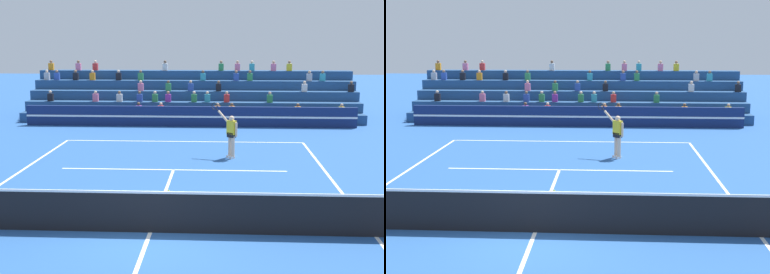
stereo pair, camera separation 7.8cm
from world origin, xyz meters
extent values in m
plane|color=#285699|center=(0.00, 0.00, 0.00)|extent=(120.00, 120.00, 0.00)
cube|color=white|center=(0.00, 11.90, 0.00)|extent=(11.00, 0.10, 0.01)
cube|color=white|center=(5.50, 0.00, 0.00)|extent=(0.10, 23.80, 0.01)
cube|color=white|center=(0.00, 6.43, 0.00)|extent=(8.25, 0.10, 0.01)
cube|color=white|center=(0.00, 0.00, 0.00)|extent=(0.10, 12.85, 0.01)
cube|color=black|center=(0.00, 0.00, 0.50)|extent=(11.90, 0.02, 1.00)
cube|color=white|center=(0.00, 0.00, 1.03)|extent=(11.90, 0.04, 0.06)
cube|color=navy|center=(0.00, 16.28, 0.55)|extent=(18.00, 0.24, 1.10)
cube|color=white|center=(0.00, 16.15, 0.55)|extent=(18.00, 0.02, 0.10)
cube|color=navy|center=(0.00, 17.56, 0.28)|extent=(19.54, 0.95, 0.55)
cube|color=orange|center=(5.99, 17.39, 0.77)|extent=(0.32, 0.22, 0.44)
sphere|color=brown|center=(5.99, 17.39, 1.09)|extent=(0.18, 0.18, 0.18)
cube|color=red|center=(-1.68, 17.39, 0.77)|extent=(0.32, 0.22, 0.44)
sphere|color=beige|center=(-1.68, 17.39, 1.09)|extent=(0.18, 0.18, 0.18)
cube|color=orange|center=(1.52, 17.39, 0.77)|extent=(0.32, 0.22, 0.44)
sphere|color=tan|center=(1.52, 17.39, 1.09)|extent=(0.18, 0.18, 0.18)
cube|color=purple|center=(-2.95, 17.39, 0.77)|extent=(0.32, 0.22, 0.44)
sphere|color=brown|center=(-2.95, 17.39, 1.09)|extent=(0.18, 0.18, 0.18)
cube|color=yellow|center=(8.41, 17.39, 0.77)|extent=(0.32, 0.22, 0.44)
sphere|color=tan|center=(8.41, 17.39, 1.09)|extent=(0.18, 0.18, 0.18)
cube|color=orange|center=(2.32, 17.39, 0.77)|extent=(0.32, 0.22, 0.44)
sphere|color=brown|center=(2.32, 17.39, 1.09)|extent=(0.18, 0.18, 0.18)
cube|color=navy|center=(0.00, 18.51, 0.55)|extent=(19.54, 0.95, 1.10)
cube|color=purple|center=(-1.36, 18.34, 1.32)|extent=(0.32, 0.22, 0.44)
sphere|color=#9E7051|center=(-1.36, 18.34, 1.64)|extent=(0.18, 0.18, 0.18)
cube|color=#338C4C|center=(-2.13, 18.34, 1.32)|extent=(0.32, 0.22, 0.44)
sphere|color=beige|center=(-2.13, 18.34, 1.64)|extent=(0.18, 0.18, 0.18)
cube|color=#338C4C|center=(4.51, 18.34, 1.32)|extent=(0.32, 0.22, 0.44)
sphere|color=tan|center=(4.51, 18.34, 1.64)|extent=(0.18, 0.18, 0.18)
cube|color=#338C4C|center=(0.15, 18.34, 1.32)|extent=(0.32, 0.22, 0.44)
sphere|color=beige|center=(0.15, 18.34, 1.64)|extent=(0.18, 0.18, 0.18)
cube|color=black|center=(-8.32, 18.34, 1.32)|extent=(0.32, 0.22, 0.44)
sphere|color=beige|center=(-8.32, 18.34, 1.64)|extent=(0.18, 0.18, 0.18)
cube|color=#2D4CA5|center=(-3.04, 18.34, 1.32)|extent=(0.32, 0.22, 0.44)
sphere|color=brown|center=(-3.04, 18.34, 1.64)|extent=(0.18, 0.18, 0.18)
cube|color=pink|center=(-5.64, 18.34, 1.32)|extent=(0.32, 0.22, 0.44)
sphere|color=beige|center=(-5.64, 18.34, 1.64)|extent=(0.18, 0.18, 0.18)
cube|color=teal|center=(0.92, 18.34, 1.32)|extent=(0.32, 0.22, 0.44)
sphere|color=beige|center=(0.92, 18.34, 1.64)|extent=(0.18, 0.18, 0.18)
cube|color=red|center=(2.04, 18.34, 1.32)|extent=(0.32, 0.22, 0.44)
sphere|color=tan|center=(2.04, 18.34, 1.64)|extent=(0.18, 0.18, 0.18)
cube|color=silver|center=(-4.23, 18.34, 1.32)|extent=(0.32, 0.22, 0.44)
sphere|color=brown|center=(-4.23, 18.34, 1.64)|extent=(0.18, 0.18, 0.18)
cube|color=navy|center=(0.00, 19.46, 0.83)|extent=(19.54, 0.95, 1.65)
cube|color=silver|center=(6.61, 19.29, 1.87)|extent=(0.32, 0.22, 0.44)
sphere|color=beige|center=(6.61, 19.29, 2.19)|extent=(0.18, 0.18, 0.18)
cube|color=black|center=(1.55, 19.29, 1.87)|extent=(0.32, 0.22, 0.44)
sphere|color=brown|center=(1.55, 19.29, 2.19)|extent=(0.18, 0.18, 0.18)
cube|color=#338C4C|center=(-1.44, 19.29, 1.87)|extent=(0.32, 0.22, 0.44)
sphere|color=brown|center=(-1.44, 19.29, 2.19)|extent=(0.18, 0.18, 0.18)
cube|color=pink|center=(-3.11, 19.29, 1.87)|extent=(0.32, 0.22, 0.44)
sphere|color=beige|center=(-3.11, 19.29, 2.19)|extent=(0.18, 0.18, 0.18)
cube|color=black|center=(9.32, 19.29, 1.87)|extent=(0.32, 0.22, 0.44)
sphere|color=brown|center=(9.32, 19.29, 2.19)|extent=(0.18, 0.18, 0.18)
cube|color=#2D4CA5|center=(-0.11, 19.29, 1.87)|extent=(0.32, 0.22, 0.44)
sphere|color=tan|center=(-0.11, 19.29, 2.19)|extent=(0.18, 0.18, 0.18)
cube|color=navy|center=(0.00, 20.41, 1.10)|extent=(19.54, 0.95, 2.20)
cube|color=#2D4CA5|center=(2.61, 20.24, 2.42)|extent=(0.32, 0.22, 0.44)
sphere|color=#9E7051|center=(2.61, 20.24, 2.74)|extent=(0.18, 0.18, 0.18)
cube|color=orange|center=(-6.24, 20.24, 2.42)|extent=(0.32, 0.22, 0.44)
sphere|color=beige|center=(-6.24, 20.24, 2.74)|extent=(0.18, 0.18, 0.18)
cube|color=black|center=(-4.61, 20.24, 2.42)|extent=(0.32, 0.22, 0.44)
sphere|color=beige|center=(-4.61, 20.24, 2.74)|extent=(0.18, 0.18, 0.18)
cube|color=teal|center=(0.59, 20.24, 2.42)|extent=(0.32, 0.22, 0.44)
sphere|color=brown|center=(0.59, 20.24, 2.74)|extent=(0.18, 0.18, 0.18)
cube|color=#2D4CA5|center=(-8.47, 20.24, 2.42)|extent=(0.32, 0.22, 0.44)
sphere|color=#9E7051|center=(-8.47, 20.24, 2.74)|extent=(0.18, 0.18, 0.18)
cube|color=teal|center=(7.82, 20.24, 2.42)|extent=(0.32, 0.22, 0.44)
sphere|color=brown|center=(7.82, 20.24, 2.74)|extent=(0.18, 0.18, 0.18)
cube|color=#B2B2B7|center=(7.02, 20.24, 2.42)|extent=(0.32, 0.22, 0.44)
sphere|color=tan|center=(7.02, 20.24, 2.74)|extent=(0.18, 0.18, 0.18)
cube|color=#B2B2B7|center=(-9.10, 20.24, 2.42)|extent=(0.32, 0.22, 0.44)
sphere|color=beige|center=(-9.10, 20.24, 2.74)|extent=(0.18, 0.18, 0.18)
cube|color=#338C4C|center=(-3.24, 20.24, 2.42)|extent=(0.32, 0.22, 0.44)
sphere|color=brown|center=(-3.24, 20.24, 2.74)|extent=(0.18, 0.18, 0.18)
cube|color=#338C4C|center=(3.45, 20.24, 2.42)|extent=(0.32, 0.22, 0.44)
sphere|color=brown|center=(3.45, 20.24, 2.74)|extent=(0.18, 0.18, 0.18)
cube|color=black|center=(-7.29, 20.24, 2.42)|extent=(0.32, 0.22, 0.44)
sphere|color=#9E7051|center=(-7.29, 20.24, 2.74)|extent=(0.18, 0.18, 0.18)
cube|color=navy|center=(0.00, 21.36, 1.38)|extent=(19.54, 0.95, 2.75)
cube|color=pink|center=(2.71, 21.19, 2.97)|extent=(0.32, 0.22, 0.44)
sphere|color=tan|center=(2.71, 21.19, 3.29)|extent=(0.18, 0.18, 0.18)
cube|color=red|center=(-6.27, 21.19, 2.97)|extent=(0.32, 0.22, 0.44)
sphere|color=beige|center=(-6.27, 21.19, 3.29)|extent=(0.18, 0.18, 0.18)
cube|color=yellow|center=(5.92, 21.19, 2.97)|extent=(0.32, 0.22, 0.44)
sphere|color=#9E7051|center=(5.92, 21.19, 3.29)|extent=(0.18, 0.18, 0.18)
cube|color=pink|center=(-7.36, 21.19, 2.97)|extent=(0.32, 0.22, 0.44)
sphere|color=brown|center=(-7.36, 21.19, 3.29)|extent=(0.18, 0.18, 0.18)
cube|color=teal|center=(3.61, 21.19, 2.97)|extent=(0.32, 0.22, 0.44)
sphere|color=beige|center=(3.61, 21.19, 3.29)|extent=(0.18, 0.18, 0.18)
cube|color=#338C4C|center=(1.69, 21.19, 2.97)|extent=(0.32, 0.22, 0.44)
sphere|color=#9E7051|center=(1.69, 21.19, 3.29)|extent=(0.18, 0.18, 0.18)
cube|color=orange|center=(-9.11, 21.19, 2.97)|extent=(0.32, 0.22, 0.44)
sphere|color=brown|center=(-9.11, 21.19, 3.29)|extent=(0.18, 0.18, 0.18)
cube|color=silver|center=(-1.83, 21.19, 2.97)|extent=(0.32, 0.22, 0.44)
sphere|color=brown|center=(-1.83, 21.19, 3.29)|extent=(0.18, 0.18, 0.18)
cube|color=pink|center=(4.95, 21.19, 2.97)|extent=(0.32, 0.22, 0.44)
sphere|color=tan|center=(4.95, 21.19, 3.29)|extent=(0.18, 0.18, 0.18)
cylinder|color=beige|center=(2.21, 8.46, 0.45)|extent=(0.14, 0.14, 0.90)
cylinder|color=beige|center=(2.09, 8.66, 0.45)|extent=(0.14, 0.14, 0.90)
cube|color=black|center=(2.14, 8.54, 0.94)|extent=(0.37, 0.36, 0.20)
cube|color=yellow|center=(2.14, 8.54, 1.24)|extent=(0.40, 0.38, 0.56)
sphere|color=beige|center=(2.14, 8.54, 1.60)|extent=(0.22, 0.22, 0.22)
cube|color=white|center=(2.18, 8.43, 0.04)|extent=(0.26, 0.28, 0.09)
cube|color=white|center=(2.06, 8.63, 0.04)|extent=(0.26, 0.28, 0.09)
cylinder|color=beige|center=(2.33, 8.38, 1.18)|extent=(0.09, 0.09, 0.56)
cylinder|color=beige|center=(1.80, 8.83, 1.65)|extent=(0.46, 0.41, 0.45)
cylinder|color=black|center=(1.56, 9.03, 1.90)|extent=(0.17, 0.15, 0.16)
torus|color=black|center=(1.45, 9.12, 2.02)|extent=(0.35, 0.30, 0.43)
sphere|color=#C6DB33|center=(0.11, 3.57, 0.03)|extent=(0.07, 0.07, 0.07)
camera|label=1|loc=(1.72, -12.48, 4.72)|focal=50.00mm
camera|label=2|loc=(1.80, -12.48, 4.72)|focal=50.00mm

